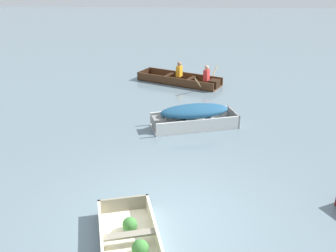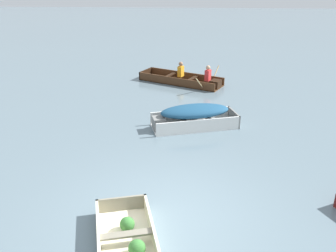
% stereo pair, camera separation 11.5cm
% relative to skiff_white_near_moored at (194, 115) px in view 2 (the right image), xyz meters
% --- Properties ---
extents(ground_plane, '(80.00, 80.00, 0.00)m').
position_rel_skiff_white_near_moored_xyz_m(ground_plane, '(-0.59, -4.59, -0.42)').
color(ground_plane, slate).
extents(skiff_white_near_moored, '(2.77, 1.64, 0.71)m').
position_rel_skiff_white_near_moored_xyz_m(skiff_white_near_moored, '(0.00, 0.00, 0.00)').
color(skiff_white_near_moored, white).
rests_on(skiff_white_near_moored, ground).
extents(rowboat_dark_varnish_with_crew, '(3.66, 2.84, 0.91)m').
position_rel_skiff_white_near_moored_xyz_m(rowboat_dark_varnish_with_crew, '(-0.32, 4.63, -0.24)').
color(rowboat_dark_varnish_with_crew, '#4C2D19').
rests_on(rowboat_dark_varnish_with_crew, ground).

